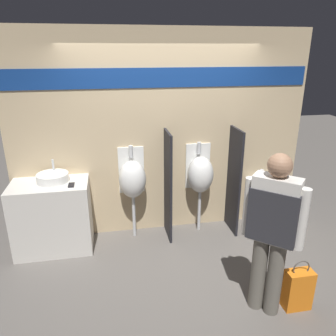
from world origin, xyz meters
The scene contains 12 objects.
ground_plane centered at (0.00, 0.00, 0.00)m, with size 16.00×16.00×0.00m, color #5B5651.
display_wall centered at (0.00, 0.60, 1.36)m, with size 3.93×0.07×2.70m.
sink_counter centered at (-1.45, 0.29, 0.45)m, with size 0.93×0.55×0.90m.
sink_basin centered at (-1.40, 0.35, 0.95)m, with size 0.38×0.38×0.24m.
cell_phone centered at (-1.17, 0.18, 0.91)m, with size 0.07×0.14×0.01m.
divider_near_counter centered at (0.03, 0.34, 0.73)m, with size 0.03×0.45×1.47m.
divider_mid centered at (0.95, 0.34, 0.73)m, with size 0.03×0.45×1.47m.
urinal_near_counter centered at (-0.43, 0.42, 0.84)m, with size 0.36×0.32×1.26m.
urinal_far centered at (0.49, 0.42, 0.84)m, with size 0.36×0.32×1.26m.
toilet centered at (1.41, 0.24, 0.28)m, with size 0.42×0.58×0.83m.
person_in_vest centered at (0.71, -1.18, 0.94)m, with size 0.46×0.44×1.61m.
shopping_bag centered at (1.03, -1.23, 0.22)m, with size 0.27×0.15×0.55m.
Camera 1 is at (-0.70, -3.57, 2.42)m, focal length 35.00 mm.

